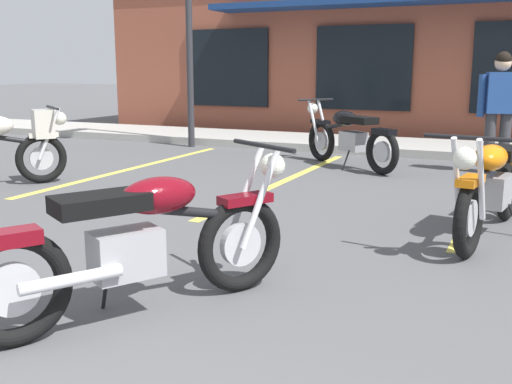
{
  "coord_description": "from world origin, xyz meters",
  "views": [
    {
      "loc": [
        1.7,
        -0.59,
        1.46
      ],
      "look_at": [
        -0.14,
        3.43,
        0.55
      ],
      "focal_mm": 42.49,
      "sensor_mm": 36.0,
      "label": 1
    }
  ],
  "objects_px": {
    "motorcycle_foreground_classic": "(142,241)",
    "person_in_shorts_foreground": "(500,105)",
    "motorcycle_red_sportbike": "(491,185)",
    "motorcycle_black_cruiser": "(349,136)"
  },
  "relations": [
    {
      "from": "motorcycle_black_cruiser",
      "to": "person_in_shorts_foreground",
      "type": "bearing_deg",
      "value": 9.75
    },
    {
      "from": "motorcycle_red_sportbike",
      "to": "person_in_shorts_foreground",
      "type": "distance_m",
      "value": 3.57
    },
    {
      "from": "motorcycle_foreground_classic",
      "to": "motorcycle_red_sportbike",
      "type": "relative_size",
      "value": 0.9
    },
    {
      "from": "motorcycle_red_sportbike",
      "to": "motorcycle_black_cruiser",
      "type": "bearing_deg",
      "value": 124.33
    },
    {
      "from": "motorcycle_foreground_classic",
      "to": "person_in_shorts_foreground",
      "type": "distance_m",
      "value": 6.43
    },
    {
      "from": "motorcycle_red_sportbike",
      "to": "motorcycle_black_cruiser",
      "type": "relative_size",
      "value": 1.16
    },
    {
      "from": "motorcycle_red_sportbike",
      "to": "person_in_shorts_foreground",
      "type": "relative_size",
      "value": 1.25
    },
    {
      "from": "motorcycle_black_cruiser",
      "to": "motorcycle_red_sportbike",
      "type": "bearing_deg",
      "value": -55.67
    },
    {
      "from": "motorcycle_foreground_classic",
      "to": "person_in_shorts_foreground",
      "type": "xyz_separation_m",
      "value": [
        1.6,
        6.21,
        0.49
      ]
    },
    {
      "from": "motorcycle_foreground_classic",
      "to": "motorcycle_black_cruiser",
      "type": "relative_size",
      "value": 1.05
    }
  ]
}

